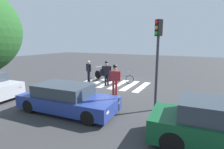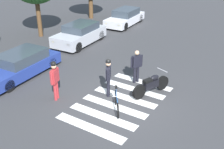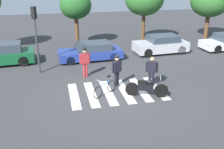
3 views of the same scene
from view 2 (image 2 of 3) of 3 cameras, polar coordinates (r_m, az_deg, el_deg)
ground_plane at (r=12.38m, az=1.59°, el=-5.60°), size 60.00×60.00×0.00m
police_motorcycle at (r=12.86m, az=8.07°, el=-2.14°), size 2.08×0.99×1.06m
leaning_bicycle at (r=11.59m, az=0.98°, el=-5.87°), size 1.37×1.04×0.98m
officer_on_foot at (r=12.35m, az=-0.76°, el=-0.04°), size 0.61×0.41×1.82m
officer_by_motorcycle at (r=13.65m, az=5.08°, el=2.08°), size 0.61×0.41×1.70m
pedestrian_bystander at (r=12.31m, az=-11.71°, el=-0.62°), size 0.66×0.35×1.85m
crosswalk_stripes at (r=12.38m, az=1.59°, el=-5.58°), size 4.95×3.13×0.01m
car_blue_hatchback at (r=15.27m, az=-18.37°, el=1.95°), size 4.62×2.10×1.26m
car_silver_sedan at (r=19.28m, az=-6.64°, el=8.26°), size 4.23×2.10×1.39m
car_white_van at (r=23.75m, az=2.73°, el=11.68°), size 4.43×1.99×1.32m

